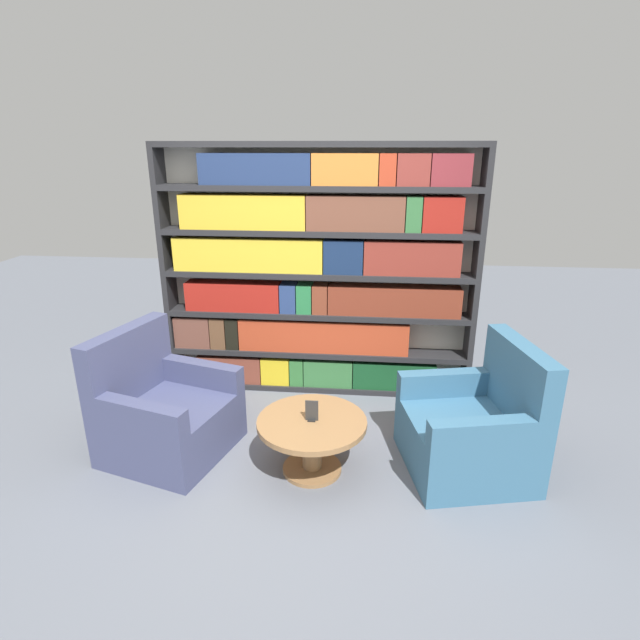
{
  "coord_description": "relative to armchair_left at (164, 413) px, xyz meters",
  "views": [
    {
      "loc": [
        0.45,
        -2.92,
        2.25
      ],
      "look_at": [
        0.09,
        0.73,
        0.96
      ],
      "focal_mm": 28.0,
      "sensor_mm": 36.0,
      "label": 1
    }
  ],
  "objects": [
    {
      "name": "armchair_left",
      "position": [
        0.0,
        0.0,
        0.0
      ],
      "size": [
        1.03,
        1.04,
        0.96
      ],
      "rotation": [
        0.0,
        0.0,
        1.29
      ],
      "color": "#42476B",
      "rests_on": "ground_plane"
    },
    {
      "name": "armchair_right",
      "position": [
        2.31,
        -0.0,
        0.0
      ],
      "size": [
        0.99,
        1.0,
        0.96
      ],
      "rotation": [
        0.0,
        0.0,
        -1.36
      ],
      "color": "#386684",
      "rests_on": "ground_plane"
    },
    {
      "name": "table_sign",
      "position": [
        1.15,
        -0.17,
        0.17
      ],
      "size": [
        0.09,
        0.06,
        0.15
      ],
      "color": "black",
      "rests_on": "coffee_table"
    },
    {
      "name": "ground_plane",
      "position": [
        1.06,
        -0.3,
        -0.31
      ],
      "size": [
        14.0,
        14.0,
        0.0
      ],
      "primitive_type": "plane",
      "color": "slate"
    },
    {
      "name": "coffee_table",
      "position": [
        1.15,
        -0.17,
        -0.01
      ],
      "size": [
        0.78,
        0.78,
        0.42
      ],
      "color": "olive",
      "rests_on": "ground_plane"
    },
    {
      "name": "bookshelf",
      "position": [
        1.05,
        1.19,
        0.82
      ],
      "size": [
        2.86,
        0.3,
        2.28
      ],
      "color": "silver",
      "rests_on": "ground_plane"
    }
  ]
}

